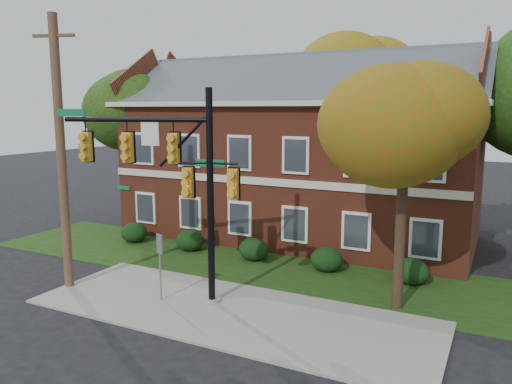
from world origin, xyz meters
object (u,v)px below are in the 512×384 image
at_px(hedge_center, 254,249).
at_px(tree_near_right, 412,115).
at_px(hedge_right, 327,260).
at_px(tree_left_rear, 140,112).
at_px(hedge_far_left, 134,233).
at_px(hedge_left, 190,240).
at_px(utility_pole, 61,154).
at_px(traffic_signal, 173,172).
at_px(hedge_far_right, 411,272).
at_px(tree_far_rear, 364,78).
at_px(sign_post, 160,256).
at_px(apartment_building, 298,145).

xyz_separation_m(hedge_center, tree_near_right, (7.22, -2.83, 6.14)).
xyz_separation_m(hedge_right, tree_left_rear, (-13.23, 4.14, 6.16)).
bearing_deg(hedge_far_left, hedge_center, 0.00).
xyz_separation_m(hedge_far_left, hedge_left, (3.50, 0.00, 0.00)).
bearing_deg(hedge_center, utility_pole, -127.28).
distance_m(tree_near_right, traffic_signal, 8.26).
height_order(hedge_right, utility_pole, utility_pole).
bearing_deg(hedge_center, hedge_far_right, 0.00).
relative_size(tree_left_rear, tree_far_rear, 0.77).
relative_size(hedge_right, sign_post, 0.56).
distance_m(apartment_building, hedge_left, 7.73).
bearing_deg(hedge_right, hedge_left, 180.00).
relative_size(hedge_center, utility_pole, 0.14).
xyz_separation_m(hedge_center, tree_left_rear, (-9.73, 4.14, 6.16)).
xyz_separation_m(hedge_left, utility_pole, (-1.33, -6.35, 4.69)).
distance_m(hedge_left, hedge_right, 7.00).
distance_m(hedge_far_left, traffic_signal, 9.64).
xyz_separation_m(tree_near_right, sign_post, (-7.93, -3.11, -4.97)).
xyz_separation_m(apartment_building, hedge_left, (-3.50, -5.25, -4.46)).
height_order(hedge_far_left, tree_left_rear, tree_left_rear).
distance_m(hedge_far_left, utility_pole, 8.18).
xyz_separation_m(tree_far_rear, traffic_signal, (-1.66, -18.66, -4.14)).
relative_size(apartment_building, tree_left_rear, 2.12).
bearing_deg(sign_post, utility_pole, -149.60).
relative_size(apartment_building, tree_near_right, 2.19).
xyz_separation_m(hedge_center, hedge_right, (3.50, 0.00, 0.00)).
relative_size(hedge_center, tree_far_rear, 0.12).
relative_size(hedge_far_right, utility_pole, 0.14).
bearing_deg(hedge_far_left, tree_near_right, -11.27).
xyz_separation_m(hedge_far_left, hedge_far_right, (14.00, 0.00, 0.00)).
distance_m(hedge_far_left, tree_near_right, 15.75).
height_order(apartment_building, traffic_signal, apartment_building).
height_order(apartment_building, utility_pole, utility_pole).
distance_m(tree_near_right, sign_post, 9.86).
bearing_deg(tree_left_rear, tree_far_rear, 38.97).
height_order(hedge_left, utility_pole, utility_pole).
distance_m(tree_far_rear, sign_post, 20.44).
distance_m(apartment_building, sign_post, 11.69).
height_order(tree_far_rear, sign_post, tree_far_rear).
xyz_separation_m(hedge_right, tree_far_rear, (-2.16, 13.09, 8.32)).
bearing_deg(hedge_far_right, tree_near_right, -85.48).
xyz_separation_m(apartment_building, utility_pole, (-4.83, -11.60, 0.22)).
xyz_separation_m(hedge_left, sign_post, (2.79, -5.94, 1.17)).
distance_m(hedge_center, tree_left_rear, 12.23).
height_order(tree_left_rear, sign_post, tree_left_rear).
bearing_deg(hedge_far_left, traffic_signal, -39.78).
bearing_deg(hedge_right, tree_far_rear, 99.36).
bearing_deg(tree_left_rear, hedge_far_right, -13.89).
bearing_deg(hedge_far_right, utility_pole, -151.79).
xyz_separation_m(tree_left_rear, utility_pole, (4.90, -10.49, -1.47)).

